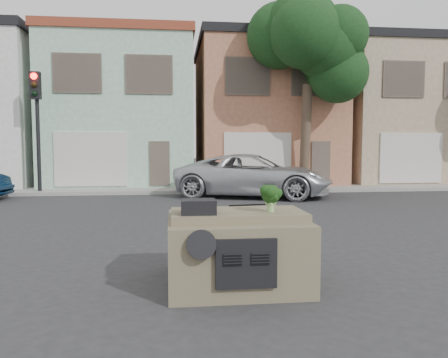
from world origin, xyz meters
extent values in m
plane|color=#303033|center=(0.00, 0.00, 0.00)|extent=(120.00, 120.00, 0.00)
cube|color=gray|center=(0.00, 10.50, 0.07)|extent=(40.00, 3.00, 0.15)
cube|color=#A8D4B6|center=(-3.50, 14.50, 3.77)|extent=(7.20, 8.20, 7.55)
cube|color=#B17052|center=(4.00, 14.50, 3.77)|extent=(7.20, 8.20, 7.55)
cube|color=tan|center=(11.50, 14.50, 3.77)|extent=(7.20, 8.20, 7.55)
imported|color=silver|center=(2.26, 7.80, 0.00)|extent=(6.75, 4.65, 1.71)
cube|color=black|center=(-6.50, 9.50, 2.55)|extent=(0.40, 0.40, 5.10)
cube|color=#163A16|center=(5.00, 9.80, 4.25)|extent=(4.40, 4.00, 8.50)
cube|color=#6F654B|center=(0.00, -3.00, 0.56)|extent=(2.00, 1.80, 1.12)
cube|color=black|center=(-0.58, -3.35, 1.22)|extent=(0.48, 0.38, 0.20)
cube|color=black|center=(0.28, -2.62, 1.13)|extent=(0.69, 0.15, 0.02)
cube|color=black|center=(0.46, -3.29, 1.32)|extent=(0.46, 0.46, 0.40)
camera|label=1|loc=(-0.92, -9.36, 2.08)|focal=35.00mm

